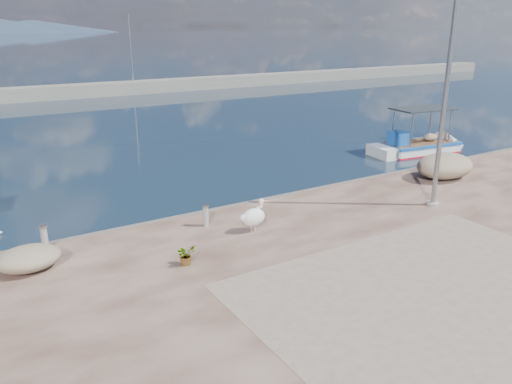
% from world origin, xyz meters
% --- Properties ---
extents(ground, '(1400.00, 1400.00, 0.00)m').
position_xyz_m(ground, '(0.00, 0.00, 0.00)').
color(ground, '#162635').
rests_on(ground, ground).
extents(quay_patch, '(9.00, 7.00, 0.01)m').
position_xyz_m(quay_patch, '(1.00, -3.00, 0.50)').
color(quay_patch, gray).
rests_on(quay_patch, quay).
extents(breakwater, '(120.00, 2.20, 7.50)m').
position_xyz_m(breakwater, '(-0.00, 40.00, 0.60)').
color(breakwater, gray).
rests_on(breakwater, ground).
extents(boat_right, '(5.91, 2.57, 2.75)m').
position_xyz_m(boat_right, '(12.85, 8.29, 0.22)').
color(boat_right, white).
rests_on(boat_right, ground).
extents(pelican, '(1.02, 0.51, 0.99)m').
position_xyz_m(pelican, '(-0.75, 2.71, 0.97)').
color(pelican, tan).
rests_on(pelican, quay).
extents(lamp_post, '(0.44, 0.96, 7.00)m').
position_xyz_m(lamp_post, '(5.71, 1.48, 3.80)').
color(lamp_post, gray).
rests_on(lamp_post, quay).
extents(bollard_near, '(0.23, 0.23, 0.69)m').
position_xyz_m(bollard_near, '(-1.79, 3.84, 0.87)').
color(bollard_near, gray).
rests_on(bollard_near, quay).
extents(bollard_far, '(0.24, 0.24, 0.73)m').
position_xyz_m(bollard_far, '(-6.31, 4.60, 0.90)').
color(bollard_far, gray).
rests_on(bollard_far, quay).
extents(potted_plant, '(0.57, 0.52, 0.54)m').
position_xyz_m(potted_plant, '(-3.39, 1.75, 0.77)').
color(potted_plant, '#33722D').
rests_on(potted_plant, quay).
extents(net_pile_c, '(2.57, 1.83, 1.01)m').
position_xyz_m(net_pile_c, '(8.72, 3.42, 1.00)').
color(net_pile_c, tan).
rests_on(net_pile_c, quay).
extents(net_pile_b, '(1.57, 1.22, 0.61)m').
position_xyz_m(net_pile_b, '(-6.88, 3.56, 0.81)').
color(net_pile_b, tan).
rests_on(net_pile_b, quay).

